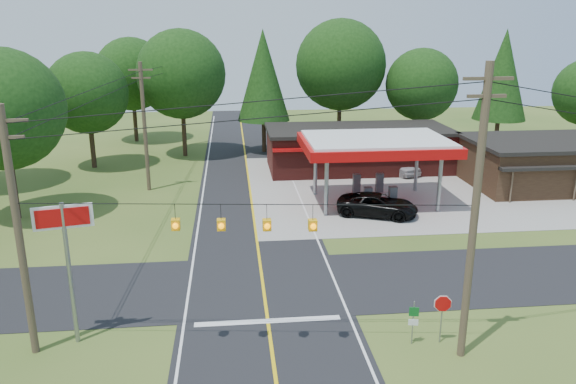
{
  "coord_description": "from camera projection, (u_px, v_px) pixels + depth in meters",
  "views": [
    {
      "loc": [
        -1.4,
        -25.81,
        12.71
      ],
      "look_at": [
        2.0,
        7.0,
        2.8
      ],
      "focal_mm": 35.0,
      "sensor_mm": 36.0,
      "label": 1
    }
  ],
  "objects": [
    {
      "name": "cross_road",
      "position": [
        263.0,
        285.0,
        28.38
      ],
      "size": [
        70.0,
        7.0,
        0.02
      ],
      "primitive_type": "cube",
      "color": "black",
      "rests_on": "ground"
    },
    {
      "name": "utility_pole_near_left",
      "position": [
        18.0,
        231.0,
        21.18
      ],
      "size": [
        1.8,
        0.3,
        10.0
      ],
      "color": "#473828",
      "rests_on": "ground"
    },
    {
      "name": "overhead_beacons",
      "position": [
        244.0,
        207.0,
        20.78
      ],
      "size": [
        17.04,
        2.04,
        1.03
      ],
      "color": "black",
      "rests_on": "ground"
    },
    {
      "name": "gas_canopy",
      "position": [
        376.0,
        146.0,
        40.42
      ],
      "size": [
        10.6,
        7.4,
        4.88
      ],
      "color": "gray",
      "rests_on": "ground"
    },
    {
      "name": "main_highway",
      "position": [
        263.0,
        285.0,
        28.38
      ],
      "size": [
        8.0,
        120.0,
        0.02
      ],
      "primitive_type": "cube",
      "color": "black",
      "rests_on": "ground"
    },
    {
      "name": "sedan_car",
      "position": [
        399.0,
        165.0,
        49.47
      ],
      "size": [
        5.89,
        5.89,
        1.56
      ],
      "primitive_type": "imported",
      "rotation": [
        0.0,
        0.0,
        0.35
      ],
      "color": "silver",
      "rests_on": "ground"
    },
    {
      "name": "convenience_store",
      "position": [
        358.0,
        148.0,
        50.71
      ],
      "size": [
        16.4,
        7.55,
        3.8
      ],
      "color": "#571C18",
      "rests_on": "ground"
    },
    {
      "name": "treeline_backdrop",
      "position": [
        255.0,
        86.0,
        49.18
      ],
      "size": [
        70.27,
        51.59,
        13.3
      ],
      "color": "#332316",
      "rests_on": "ground"
    },
    {
      "name": "big_stop_sign",
      "position": [
        66.0,
        242.0,
        22.12
      ],
      "size": [
        2.22,
        0.58,
        6.07
      ],
      "color": "gray",
      "rests_on": "ground"
    },
    {
      "name": "suv_car",
      "position": [
        377.0,
        205.0,
        38.53
      ],
      "size": [
        7.12,
        7.12,
        1.52
      ],
      "primitive_type": "imported",
      "rotation": [
        0.0,
        0.0,
        1.19
      ],
      "color": "black",
      "rests_on": "ground"
    },
    {
      "name": "utility_pole_north",
      "position": [
        182.0,
        102.0,
        59.71
      ],
      "size": [
        0.3,
        0.3,
        9.5
      ],
      "color": "#473828",
      "rests_on": "ground"
    },
    {
      "name": "octagonal_stop_sign",
      "position": [
        443.0,
        308.0,
        22.88
      ],
      "size": [
        0.76,
        0.16,
        2.16
      ],
      "color": "gray",
      "rests_on": "ground"
    },
    {
      "name": "utility_pole_far_left",
      "position": [
        145.0,
        125.0,
        43.24
      ],
      "size": [
        1.8,
        0.3,
        10.0
      ],
      "color": "#473828",
      "rests_on": "ground"
    },
    {
      "name": "ground",
      "position": [
        263.0,
        286.0,
        28.38
      ],
      "size": [
        120.0,
        120.0,
        0.0
      ],
      "primitive_type": "plane",
      "color": "#39551E",
      "rests_on": "ground"
    },
    {
      "name": "route_sign_post",
      "position": [
        413.0,
        319.0,
        22.89
      ],
      "size": [
        0.4,
        0.13,
        1.94
      ],
      "color": "gray",
      "rests_on": "ground"
    },
    {
      "name": "lane_center_yellow",
      "position": [
        263.0,
        285.0,
        28.37
      ],
      "size": [
        0.15,
        110.0,
        0.0
      ],
      "primitive_type": "cube",
      "color": "yellow",
      "rests_on": "main_highway"
    },
    {
      "name": "utility_pole_near_right",
      "position": [
        475.0,
        214.0,
        20.74
      ],
      "size": [
        1.8,
        0.3,
        11.5
      ],
      "color": "#473828",
      "rests_on": "ground"
    }
  ]
}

